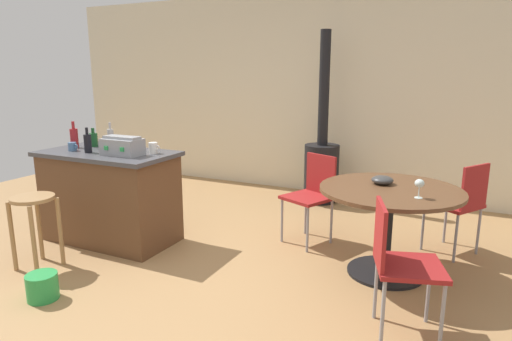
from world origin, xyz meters
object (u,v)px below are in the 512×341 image
object	(u,v)px
kitchen_island	(110,196)
wooden_stool	(34,215)
bottle_1	(93,139)
wine_glass	(420,184)
cup_1	(72,147)
toolbox	(122,146)
bottle_3	(111,137)
serving_bowl	(382,180)
folding_chair_left	(398,259)
folding_chair_near	(460,201)
bottle_0	(74,138)
folding_chair_far	(312,192)
cup_0	(153,148)
plastic_bucket	(42,287)
dining_table	(389,208)
bottle_2	(88,143)
wood_stove	(322,161)
cup_2	(103,145)

from	to	relation	value
kitchen_island	wooden_stool	distance (m)	0.77
bottle_1	wine_glass	world-z (taller)	bottle_1
cup_1	wine_glass	world-z (taller)	cup_1
toolbox	bottle_3	distance (m)	0.52
wooden_stool	serving_bowl	size ratio (longest dim) A/B	3.52
folding_chair_left	wine_glass	bearing A→B (deg)	87.22
folding_chair_near	bottle_0	distance (m)	3.76
wine_glass	wooden_stool	bearing A→B (deg)	-161.73
folding_chair_left	bottle_1	world-z (taller)	bottle_1
serving_bowl	bottle_3	bearing A→B (deg)	-173.94
folding_chair_far	cup_0	distance (m)	1.58
bottle_1	plastic_bucket	bearing A→B (deg)	-60.85
dining_table	folding_chair_left	distance (m)	0.89
bottle_2	serving_bowl	xyz separation A→B (m)	(2.63, 0.62, -0.22)
dining_table	folding_chair_far	xyz separation A→B (m)	(-0.79, 0.43, -0.06)
folding_chair_far	bottle_1	xyz separation A→B (m)	(-2.14, -0.66, 0.46)
wood_stove	bottle_0	size ratio (longest dim) A/B	8.06
bottle_0	bottle_1	world-z (taller)	bottle_0
dining_table	serving_bowl	distance (m)	0.25
bottle_0	cup_0	size ratio (longest dim) A/B	2.22
dining_table	bottle_0	bearing A→B (deg)	-173.20
cup_1	wine_glass	xyz separation A→B (m)	(3.16, 0.31, -0.09)
wood_stove	bottle_1	distance (m)	2.74
folding_chair_near	wooden_stool	bearing A→B (deg)	-150.14
folding_chair_near	bottle_3	xyz separation A→B (m)	(-3.27, -0.86, 0.48)
wood_stove	bottle_2	xyz separation A→B (m)	(-1.60, -2.29, 0.46)
plastic_bucket	toolbox	bearing A→B (deg)	96.60
bottle_0	bottle_2	world-z (taller)	bottle_0
wooden_stool	bottle_0	size ratio (longest dim) A/B	2.38
wood_stove	serving_bowl	xyz separation A→B (m)	(1.03, -1.66, 0.24)
cup_0	cup_2	distance (m)	0.60
wood_stove	cup_2	xyz separation A→B (m)	(-1.61, -2.08, 0.41)
toolbox	bottle_2	size ratio (longest dim) A/B	1.55
folding_chair_near	bottle_2	size ratio (longest dim) A/B	3.60
toolbox	wine_glass	xyz separation A→B (m)	(2.56, 0.27, -0.14)
folding_chair_near	plastic_bucket	xyz separation A→B (m)	(-2.73, -2.22, -0.41)
wooden_stool	dining_table	world-z (taller)	dining_table
dining_table	cup_1	xyz separation A→B (m)	(-2.93, -0.51, 0.37)
dining_table	toolbox	size ratio (longest dim) A/B	3.05
bottle_3	cup_2	distance (m)	0.14
toolbox	bottle_0	distance (m)	0.73
plastic_bucket	folding_chair_near	bearing A→B (deg)	39.09
folding_chair_far	kitchen_island	bearing A→B (deg)	-155.35
folding_chair_far	bottle_1	world-z (taller)	bottle_1
dining_table	folding_chair_left	xyz separation A→B (m)	(0.20, -0.86, -0.05)
folding_chair_far	bottle_1	distance (m)	2.29
cup_0	cup_2	bearing A→B (deg)	-177.60
folding_chair_near	cup_2	bearing A→B (deg)	-163.09
cup_0	folding_chair_near	bearing A→B (deg)	19.98
cup_1	plastic_bucket	size ratio (longest dim) A/B	0.51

